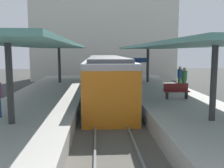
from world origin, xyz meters
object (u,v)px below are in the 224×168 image
platform_sign (140,66)px  passenger_near_bench (180,77)px  platform_bench (176,91)px  passenger_far_end (184,79)px  commuter_train (106,78)px

platform_sign → passenger_near_bench: 2.97m
platform_bench → platform_sign: bearing=112.9°
platform_bench → passenger_near_bench: passenger_near_bench is taller
platform_sign → passenger_far_end: 3.09m
passenger_near_bench → platform_sign: bearing=-177.7°
platform_bench → platform_sign: 3.99m
platform_bench → platform_sign: (-1.48, 3.52, 1.16)m
platform_bench → passenger_near_bench: 3.90m
passenger_near_bench → passenger_far_end: passenger_far_end is taller
commuter_train → passenger_far_end: size_ratio=9.16×
commuter_train → platform_sign: 2.68m
commuter_train → platform_sign: (2.35, -0.94, 0.90)m
commuter_train → platform_bench: (3.83, -4.46, -0.26)m
passenger_far_end → platform_sign: bearing=154.3°
commuter_train → platform_sign: bearing=-21.9°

